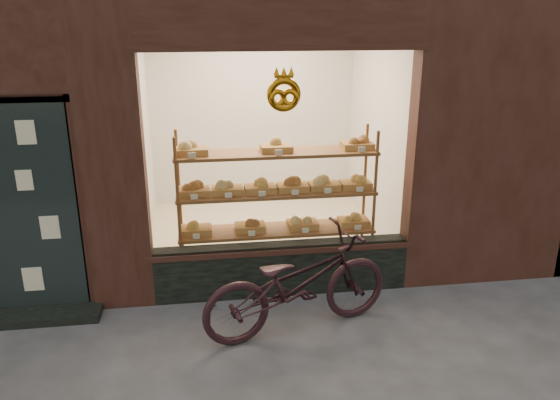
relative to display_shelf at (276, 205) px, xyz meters
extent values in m
cube|color=black|center=(0.00, -0.42, -0.58)|extent=(2.70, 0.25, 0.55)
cube|color=black|center=(-2.45, -0.49, 0.25)|extent=(0.90, 0.04, 2.15)
cube|color=black|center=(-2.45, -0.65, -0.81)|extent=(1.15, 0.35, 0.08)
torus|color=#BC7511|center=(0.00, -0.53, 1.30)|extent=(0.33, 0.07, 0.33)
cube|color=brown|center=(0.00, 0.00, -0.80)|extent=(2.20, 0.45, 0.04)
cube|color=brown|center=(0.00, 0.00, -0.30)|extent=(2.20, 0.45, 0.03)
cube|color=brown|center=(0.00, 0.00, 0.15)|extent=(2.20, 0.45, 0.04)
cube|color=brown|center=(0.00, 0.00, 0.60)|extent=(2.20, 0.45, 0.04)
cylinder|color=brown|center=(-1.07, -0.19, 0.00)|extent=(0.04, 0.04, 1.70)
cylinder|color=brown|center=(1.07, -0.19, 0.00)|extent=(0.04, 0.04, 1.70)
cylinder|color=brown|center=(-1.07, 0.20, 0.00)|extent=(0.04, 0.04, 1.70)
cylinder|color=brown|center=(1.07, 0.20, 0.00)|extent=(0.04, 0.04, 1.70)
cube|color=#B17648|center=(-0.90, 0.00, -0.25)|extent=(0.34, 0.24, 0.07)
sphere|color=olive|center=(-0.90, 0.00, -0.17)|extent=(0.11, 0.11, 0.11)
cube|color=beige|center=(-0.90, -0.18, -0.25)|extent=(0.07, 0.01, 0.05)
cube|color=#B17648|center=(-0.30, 0.00, -0.25)|extent=(0.34, 0.24, 0.07)
sphere|color=brown|center=(-0.30, 0.00, -0.17)|extent=(0.11, 0.11, 0.11)
cube|color=beige|center=(-0.30, -0.18, -0.25)|extent=(0.08, 0.01, 0.05)
cube|color=#B17648|center=(0.30, 0.00, -0.25)|extent=(0.34, 0.24, 0.07)
sphere|color=tan|center=(0.30, 0.00, -0.17)|extent=(0.11, 0.11, 0.11)
cube|color=beige|center=(0.30, -0.18, -0.25)|extent=(0.07, 0.01, 0.05)
cube|color=#B17648|center=(0.90, 0.00, -0.25)|extent=(0.34, 0.24, 0.07)
sphere|color=olive|center=(0.90, 0.00, -0.17)|extent=(0.11, 0.11, 0.11)
cube|color=beige|center=(0.90, -0.18, -0.25)|extent=(0.08, 0.01, 0.05)
cube|color=#B17648|center=(-0.90, 0.00, 0.20)|extent=(0.34, 0.24, 0.07)
sphere|color=brown|center=(-0.90, 0.00, 0.28)|extent=(0.11, 0.11, 0.11)
cube|color=beige|center=(-0.90, -0.18, 0.20)|extent=(0.07, 0.01, 0.06)
cube|color=#B17648|center=(-0.54, 0.00, 0.20)|extent=(0.34, 0.24, 0.07)
sphere|color=tan|center=(-0.54, 0.00, 0.28)|extent=(0.11, 0.11, 0.11)
cube|color=beige|center=(-0.54, -0.18, 0.20)|extent=(0.08, 0.01, 0.06)
cube|color=#B17648|center=(-0.18, 0.00, 0.20)|extent=(0.34, 0.24, 0.07)
sphere|color=olive|center=(-0.18, 0.00, 0.28)|extent=(0.11, 0.11, 0.11)
cube|color=beige|center=(-0.18, -0.18, 0.20)|extent=(0.07, 0.01, 0.06)
cube|color=#B17648|center=(0.18, 0.00, 0.20)|extent=(0.34, 0.24, 0.07)
sphere|color=brown|center=(0.18, 0.00, 0.28)|extent=(0.11, 0.11, 0.11)
cube|color=beige|center=(0.18, -0.18, 0.20)|extent=(0.07, 0.01, 0.06)
cube|color=#B17648|center=(0.54, 0.00, 0.20)|extent=(0.34, 0.24, 0.07)
sphere|color=tan|center=(0.54, 0.00, 0.28)|extent=(0.11, 0.11, 0.11)
cube|color=beige|center=(0.54, -0.18, 0.20)|extent=(0.08, 0.01, 0.06)
cube|color=#B17648|center=(0.90, 0.00, 0.20)|extent=(0.34, 0.24, 0.07)
sphere|color=olive|center=(0.90, 0.00, 0.28)|extent=(0.11, 0.11, 0.11)
cube|color=beige|center=(0.90, -0.18, 0.20)|extent=(0.08, 0.01, 0.06)
cube|color=#B17648|center=(-0.90, 0.00, 0.65)|extent=(0.34, 0.24, 0.07)
sphere|color=tan|center=(-0.90, 0.00, 0.73)|extent=(0.11, 0.11, 0.11)
cube|color=beige|center=(-0.90, -0.18, 0.65)|extent=(0.07, 0.01, 0.06)
cube|color=#B17648|center=(0.00, 0.00, 0.65)|extent=(0.34, 0.24, 0.07)
sphere|color=olive|center=(0.00, 0.00, 0.73)|extent=(0.11, 0.11, 0.11)
cube|color=beige|center=(0.00, -0.18, 0.65)|extent=(0.07, 0.01, 0.06)
cube|color=#B17648|center=(0.90, 0.00, 0.65)|extent=(0.34, 0.24, 0.07)
sphere|color=brown|center=(0.90, 0.00, 0.73)|extent=(0.11, 0.11, 0.11)
cube|color=beige|center=(0.90, -0.18, 0.65)|extent=(0.08, 0.01, 0.06)
imported|color=black|center=(0.04, -1.19, -0.36)|extent=(1.97, 1.11, 0.98)
camera|label=1|loc=(-0.79, -5.69, 2.03)|focal=35.00mm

